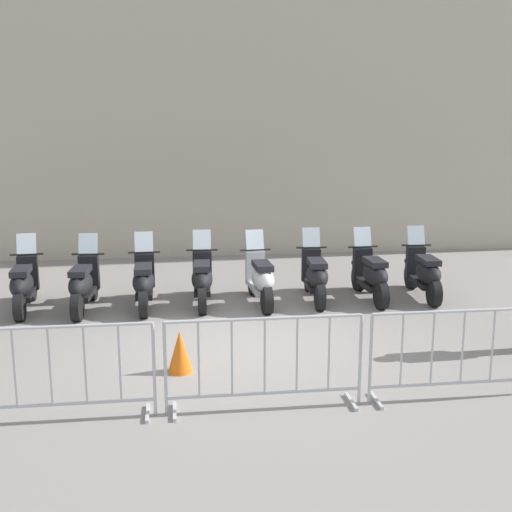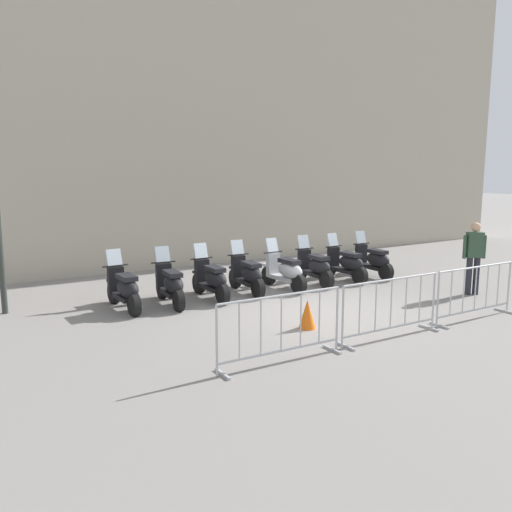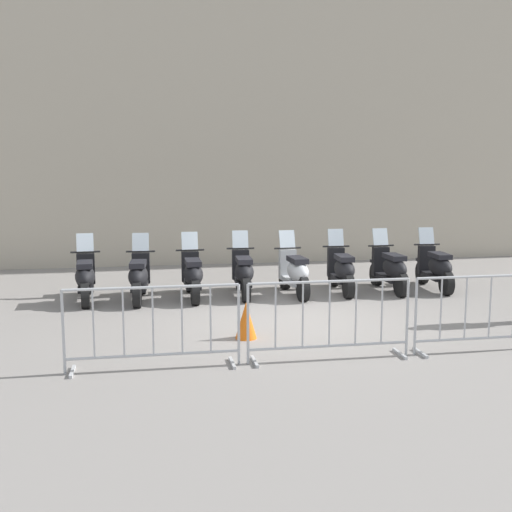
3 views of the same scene
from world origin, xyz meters
The scene contains 15 objects.
ground_plane centered at (0.00, 0.00, 0.00)m, with size 120.00×120.00×0.00m, color gray.
building_facade centered at (-0.37, 7.33, 6.58)m, with size 28.00×2.40×13.16m, color #B2A893.
motorcycle_0 centered at (-3.59, 1.87, 0.45)m, with size 0.59×1.72×1.24m.
motorcycle_1 centered at (-2.60, 1.80, 0.45)m, with size 0.56×1.72×1.24m.
motorcycle_2 centered at (-1.59, 1.89, 0.45)m, with size 0.56×1.73×1.24m.
motorcycle_3 centered at (-0.61, 2.02, 0.45)m, with size 0.56×1.72×1.24m.
motorcycle_4 centered at (0.41, 1.95, 0.45)m, with size 0.58×1.72×1.24m.
motorcycle_5 centered at (1.39, 2.09, 0.45)m, with size 0.56×1.72×1.24m.
motorcycle_6 centered at (2.40, 2.09, 0.45)m, with size 0.56×1.73×1.24m.
motorcycle_7 centered at (3.39, 2.16, 0.45)m, with size 0.56×1.72×1.24m.
barrier_segment_0 centered at (-2.18, -2.25, 0.53)m, with size 2.21×0.54×1.07m.
barrier_segment_1 centered at (0.11, -2.13, 0.53)m, with size 2.21×0.54×1.07m.
barrier_segment_2 centered at (2.40, -2.01, 0.53)m, with size 2.21×0.54×1.07m.
officer_near_row_end centered at (4.10, -0.57, 0.98)m, with size 0.50×0.35×1.73m.
traffic_cone centered at (-0.87, -0.99, 0.28)m, with size 0.32×0.32×0.55m, color orange.
Camera 2 is at (-5.94, -8.58, 2.85)m, focal length 35.38 mm.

